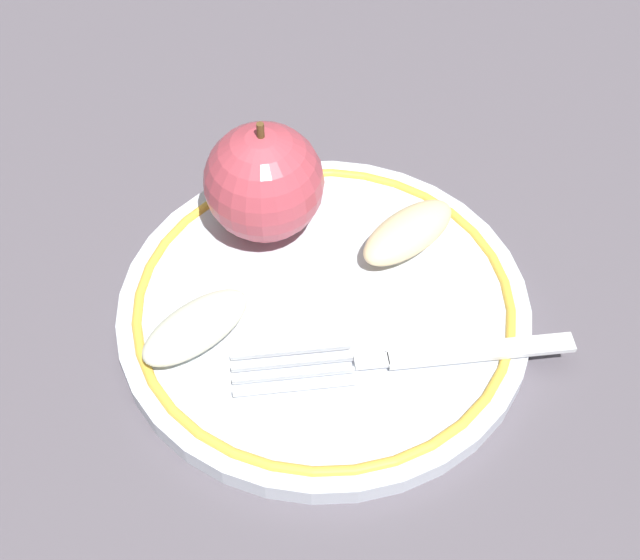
# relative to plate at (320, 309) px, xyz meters

# --- Properties ---
(ground_plane) EXTENTS (2.00, 2.00, 0.00)m
(ground_plane) POSITION_rel_plate_xyz_m (-0.02, 0.00, -0.01)
(ground_plane) COLOR #554F58
(plate) EXTENTS (0.24, 0.24, 0.02)m
(plate) POSITION_rel_plate_xyz_m (0.00, 0.00, 0.00)
(plate) COLOR silver
(plate) RESTS_ON ground_plane
(apple_red_whole) EXTENTS (0.07, 0.07, 0.08)m
(apple_red_whole) POSITION_rel_plate_xyz_m (-0.07, 0.00, 0.04)
(apple_red_whole) COLOR #B8414F
(apple_red_whole) RESTS_ON plate
(apple_slice_front) EXTENTS (0.04, 0.07, 0.02)m
(apple_slice_front) POSITION_rel_plate_xyz_m (-0.01, -0.07, 0.02)
(apple_slice_front) COLOR silver
(apple_slice_front) RESTS_ON plate
(apple_slice_back) EXTENTS (0.04, 0.07, 0.02)m
(apple_slice_back) POSITION_rel_plate_xyz_m (-0.01, 0.07, 0.02)
(apple_slice_back) COLOR beige
(apple_slice_back) RESTS_ON plate
(fork) EXTENTS (0.10, 0.18, 0.00)m
(fork) POSITION_rel_plate_xyz_m (0.06, 0.02, 0.01)
(fork) COLOR silver
(fork) RESTS_ON plate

